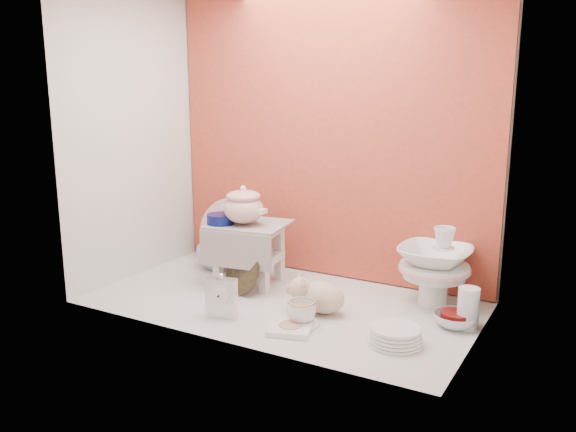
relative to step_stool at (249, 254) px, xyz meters
The scene contains 17 objects.
ground 0.36m from the step_stool, 28.08° to the right, with size 1.80×1.80×0.00m, color silver.
niche_shell 0.82m from the step_stool, ahead, with size 1.86×1.03×1.53m.
step_stool is the anchor object (origin of this frame).
soup_tureen 0.26m from the step_stool, 96.84° to the right, with size 0.24×0.24×0.20m, color white, non-canonical shape.
cobalt_bowl 0.23m from the step_stool, 145.22° to the right, with size 0.14×0.14×0.05m, color #0A114D.
floral_platter 0.42m from the step_stool, 136.48° to the left, with size 0.38×0.09×0.37m, color silver, non-canonical shape.
blue_white_vase 0.33m from the step_stool, 154.74° to the left, with size 0.24×0.24×0.25m, color white.
lacquer_tray 0.15m from the step_stool, 70.72° to the right, with size 0.24×0.10×0.23m, color black, non-canonical shape.
mantel_clock 0.47m from the step_stool, 72.44° to the right, with size 0.14×0.05×0.20m, color silver.
plush_pig 0.55m from the step_stool, 20.08° to the right, with size 0.27×0.18×0.16m, color #CCAF90.
teacup_saucer 0.62m from the step_stool, 35.15° to the right, with size 0.16×0.16×0.01m, color white.
gold_rim_teacup 0.61m from the step_stool, 35.15° to the right, with size 0.13×0.13×0.10m, color white.
lattice_dish 0.66m from the step_stool, 41.50° to the right, with size 0.18×0.18×0.02m, color white.
dinner_plate_stack 0.98m from the step_stool, 20.18° to the right, with size 0.22×0.22×0.07m, color white.
crystal_bowl 1.08m from the step_stool, ahead, with size 0.19×0.19×0.06m, color silver.
clear_glass_vase 1.13m from the step_stool, ahead, with size 0.09×0.09×0.18m, color silver.
porcelain_tower 0.93m from the step_stool, 10.60° to the left, with size 0.33×0.33×0.38m, color white, non-canonical shape.
Camera 1 is at (1.35, -2.35, 1.04)m, focal length 37.62 mm.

